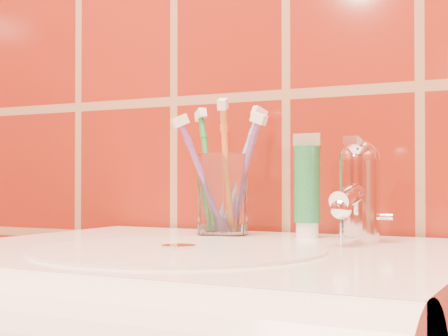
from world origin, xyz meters
The scene contains 8 objects.
glass_tumbler centered at (-0.05, 1.11, 0.90)m, with size 0.07×0.07×0.11m, color white.
toothpaste_tube centered at (0.06, 1.12, 0.91)m, with size 0.04×0.03×0.13m.
faucet centered at (0.14, 1.09, 0.91)m, with size 0.05×0.11×0.12m.
toothbrush_0 centered at (-0.07, 1.08, 0.93)m, with size 0.06×0.07×0.16m, color #72408A, non-canonical shape.
toothbrush_1 centered at (-0.02, 1.11, 0.93)m, with size 0.07×0.03×0.16m, color #6D4493, non-canonical shape.
toothbrush_2 centered at (-0.08, 1.12, 0.93)m, with size 0.07×0.06×0.18m, color #1F7736, non-canonical shape.
toothbrush_3 centered at (-0.04, 1.14, 0.94)m, with size 0.06×0.08×0.18m, color #6892B9, non-canonical shape.
toothbrush_4 centered at (-0.04, 1.09, 0.94)m, with size 0.04×0.07×0.18m, color orange, non-canonical shape.
Camera 1 is at (0.36, 0.31, 0.92)m, focal length 55.00 mm.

